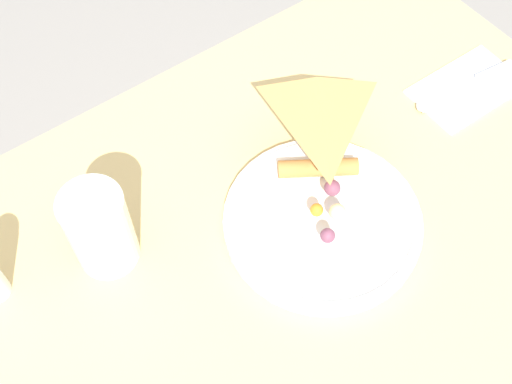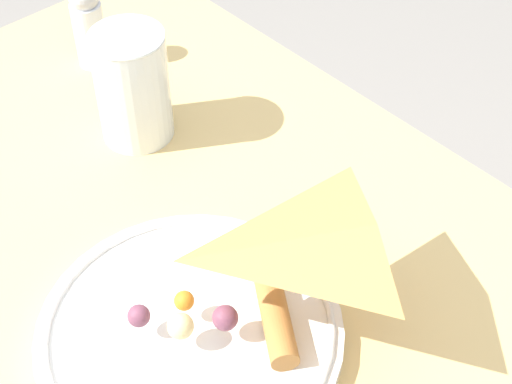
{
  "view_description": "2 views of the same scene",
  "coord_description": "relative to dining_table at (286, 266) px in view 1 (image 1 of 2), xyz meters",
  "views": [
    {
      "loc": [
        0.29,
        0.32,
        1.49
      ],
      "look_at": [
        0.03,
        -0.03,
        0.82
      ],
      "focal_mm": 45.0,
      "sensor_mm": 36.0,
      "label": 1
    },
    {
      "loc": [
        -0.35,
        0.24,
        1.32
      ],
      "look_at": [
        0.01,
        -0.09,
        0.82
      ],
      "focal_mm": 55.0,
      "sensor_mm": 36.0,
      "label": 2
    }
  ],
  "objects": [
    {
      "name": "ground_plane",
      "position": [
        0.0,
        0.0,
        -0.62
      ],
      "size": [
        6.0,
        6.0,
        0.0
      ],
      "primitive_type": "plane",
      "color": "gray"
    },
    {
      "name": "plate_pizza",
      "position": [
        -0.03,
        0.03,
        0.15
      ],
      "size": [
        0.26,
        0.26,
        0.05
      ],
      "color": "white",
      "rests_on": "dining_table"
    },
    {
      "name": "dining_table",
      "position": [
        0.0,
        0.0,
        0.0
      ],
      "size": [
        0.99,
        0.65,
        0.76
      ],
      "color": "#DBB770",
      "rests_on": "ground_plane"
    },
    {
      "name": "butter_knife",
      "position": [
        -0.37,
        -0.02,
        0.14
      ],
      "size": [
        0.18,
        0.04,
        0.01
      ],
      "rotation": [
        0.0,
        0.0,
        -0.13
      ],
      "color": "#B2B2B7",
      "rests_on": "napkin_folded"
    },
    {
      "name": "milk_glass",
      "position": [
        0.22,
        -0.1,
        0.19
      ],
      "size": [
        0.08,
        0.08,
        0.13
      ],
      "color": "white",
      "rests_on": "dining_table"
    },
    {
      "name": "napkin_folded",
      "position": [
        -0.36,
        -0.03,
        0.14
      ],
      "size": [
        0.17,
        0.1,
        0.0
      ],
      "rotation": [
        0.0,
        0.0,
        -0.01
      ],
      "color": "silver",
      "rests_on": "dining_table"
    }
  ]
}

